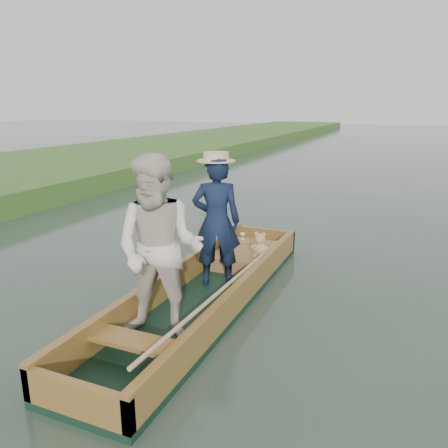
% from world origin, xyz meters
% --- Properties ---
extents(ground, '(120.00, 120.00, 0.00)m').
position_xyz_m(ground, '(0.00, 0.00, 0.00)').
color(ground, '#283D30').
rests_on(ground, ground).
extents(punt, '(1.13, 5.00, 2.09)m').
position_xyz_m(punt, '(-0.02, -0.34, 0.77)').
color(punt, black).
rests_on(punt, ground).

